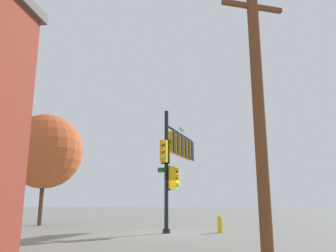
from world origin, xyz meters
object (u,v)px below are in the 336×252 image
(fire_hydrant, at_px, (220,224))
(tree_mid, at_px, (45,151))
(utility_pole, at_px, (259,111))
(signal_pole_assembly, at_px, (177,153))

(fire_hydrant, xyz_separation_m, tree_mid, (3.30, 11.29, 4.33))
(utility_pole, bearing_deg, signal_pole_assembly, 18.63)
(signal_pole_assembly, relative_size, fire_hydrant, 7.36)
(fire_hydrant, distance_m, tree_mid, 12.54)
(utility_pole, relative_size, fire_hydrant, 8.90)
(fire_hydrant, bearing_deg, signal_pole_assembly, 65.49)
(utility_pole, distance_m, tree_mid, 17.25)
(tree_mid, bearing_deg, signal_pole_assembly, -104.14)
(utility_pole, bearing_deg, tree_mid, 45.73)
(signal_pole_assembly, xyz_separation_m, utility_pole, (-9.74, -3.28, -0.33))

